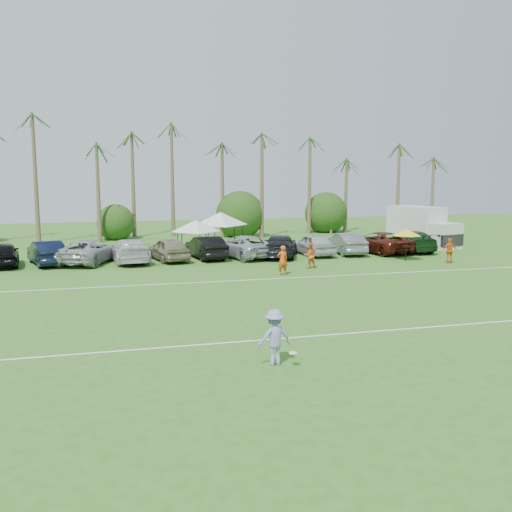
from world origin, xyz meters
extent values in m
plane|color=#346B20|center=(0.00, 0.00, 0.00)|extent=(120.00, 120.00, 0.00)
cube|color=white|center=(0.00, 2.00, 0.01)|extent=(80.00, 0.10, 0.01)
cube|color=white|center=(0.00, 14.00, 0.01)|extent=(80.00, 0.10, 0.01)
cone|color=brown|center=(-12.00, 38.00, 5.00)|extent=(0.44, 0.44, 10.00)
cone|color=brown|center=(-8.00, 38.00, 5.50)|extent=(0.44, 0.44, 11.00)
cone|color=brown|center=(-4.00, 38.00, 4.00)|extent=(0.44, 0.44, 8.00)
cone|color=brown|center=(0.00, 38.00, 4.50)|extent=(0.44, 0.44, 9.00)
cone|color=brown|center=(4.00, 38.00, 5.00)|extent=(0.44, 0.44, 10.00)
cone|color=brown|center=(8.00, 38.00, 5.50)|extent=(0.44, 0.44, 11.00)
cone|color=brown|center=(13.00, 38.00, 4.00)|extent=(0.44, 0.44, 8.00)
cone|color=brown|center=(18.00, 38.00, 4.50)|extent=(0.44, 0.44, 9.00)
cone|color=brown|center=(23.00, 38.00, 5.00)|extent=(0.44, 0.44, 10.00)
cone|color=brown|center=(27.00, 38.00, 5.50)|extent=(0.44, 0.44, 11.00)
cylinder|color=brown|center=(-6.00, 39.00, 0.70)|extent=(0.30, 0.30, 1.40)
sphere|color=#1C3F11|center=(-6.00, 39.00, 1.80)|extent=(4.00, 4.00, 4.00)
cylinder|color=brown|center=(6.00, 39.00, 0.70)|extent=(0.30, 0.30, 1.40)
sphere|color=#1C3F11|center=(6.00, 39.00, 1.80)|extent=(4.00, 4.00, 4.00)
cylinder|color=brown|center=(16.00, 39.00, 0.70)|extent=(0.30, 0.30, 1.40)
sphere|color=#1C3F11|center=(16.00, 39.00, 1.80)|extent=(4.00, 4.00, 4.00)
imported|color=#DA5318|center=(3.36, 15.08, 0.91)|extent=(0.69, 0.48, 1.83)
imported|color=orange|center=(5.90, 17.16, 0.84)|extent=(0.89, 0.73, 1.68)
imported|color=orange|center=(16.00, 16.62, 0.88)|extent=(1.09, 0.61, 1.75)
cube|color=silver|center=(19.35, 26.78, 2.09)|extent=(3.69, 5.20, 2.55)
cube|color=silver|center=(20.21, 23.63, 1.07)|extent=(2.75, 2.39, 2.14)
cube|color=black|center=(20.41, 22.89, 0.77)|extent=(2.35, 0.91, 1.02)
cube|color=#E5590C|center=(20.59, 27.12, 1.63)|extent=(0.45, 1.58, 0.92)
cylinder|color=black|center=(19.17, 23.56, 0.46)|extent=(0.54, 0.97, 0.92)
cylinder|color=black|center=(21.14, 24.10, 0.46)|extent=(0.54, 0.97, 0.92)
cylinder|color=black|center=(18.05, 27.70, 0.46)|extent=(0.54, 0.97, 0.92)
cylinder|color=black|center=(20.02, 28.23, 0.46)|extent=(0.54, 0.97, 0.92)
cylinder|color=black|center=(-1.54, 24.28, 0.89)|extent=(0.06, 0.06, 1.78)
cylinder|color=black|center=(0.93, 24.28, 0.89)|extent=(0.06, 0.06, 1.78)
cylinder|color=black|center=(-1.54, 26.76, 0.89)|extent=(0.06, 0.06, 1.78)
cylinder|color=black|center=(0.93, 26.76, 0.89)|extent=(0.06, 0.06, 1.78)
pyramid|color=silver|center=(-0.31, 25.52, 2.67)|extent=(3.85, 3.85, 0.89)
cylinder|color=black|center=(0.55, 25.91, 1.04)|extent=(0.06, 0.06, 2.08)
cylinder|color=black|center=(3.47, 25.91, 1.04)|extent=(0.06, 0.06, 2.08)
cylinder|color=black|center=(0.55, 28.84, 1.04)|extent=(0.06, 0.06, 2.08)
cylinder|color=black|center=(3.47, 28.84, 1.04)|extent=(0.06, 0.06, 2.08)
pyramid|color=silver|center=(2.01, 27.37, 3.12)|extent=(4.50, 4.50, 1.04)
cylinder|color=black|center=(13.67, 18.44, 1.02)|extent=(0.05, 0.05, 2.04)
cone|color=yellow|center=(13.67, 18.44, 2.04)|extent=(2.04, 2.04, 0.46)
imported|color=#8B8EC6|center=(-1.95, -0.74, 0.91)|extent=(1.25, 0.82, 1.81)
cylinder|color=white|center=(-1.44, -1.13, 0.46)|extent=(0.27, 0.27, 0.03)
imported|color=black|center=(-13.70, 23.15, 0.83)|extent=(2.51, 5.08, 1.66)
imported|color=black|center=(-10.95, 23.16, 0.83)|extent=(3.10, 5.34, 1.66)
imported|color=#A6A9AC|center=(-8.20, 23.11, 0.83)|extent=(4.71, 6.58, 1.66)
imported|color=silver|center=(-5.45, 22.80, 0.83)|extent=(2.94, 5.95, 1.66)
imported|color=gray|center=(-2.70, 22.89, 0.83)|extent=(2.97, 5.19, 1.66)
imported|color=black|center=(0.05, 23.20, 0.83)|extent=(2.53, 5.26, 1.66)
imported|color=#A4A9B0|center=(2.80, 23.05, 0.83)|extent=(4.43, 6.54, 1.66)
imported|color=black|center=(5.55, 22.65, 0.83)|extent=(4.17, 6.19, 1.66)
imported|color=silver|center=(8.31, 22.85, 0.83)|extent=(2.27, 5.00, 1.66)
imported|color=slate|center=(11.06, 22.93, 0.83)|extent=(2.16, 5.18, 1.66)
imported|color=#4E190F|center=(13.81, 22.83, 0.83)|extent=(3.79, 6.39, 1.66)
imported|color=#153A15|center=(16.56, 22.99, 0.83)|extent=(2.43, 5.77, 1.66)
camera|label=1|loc=(-7.09, -17.68, 6.04)|focal=40.00mm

